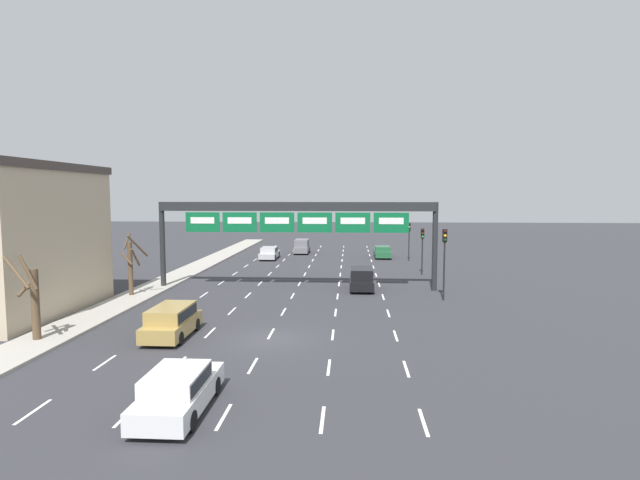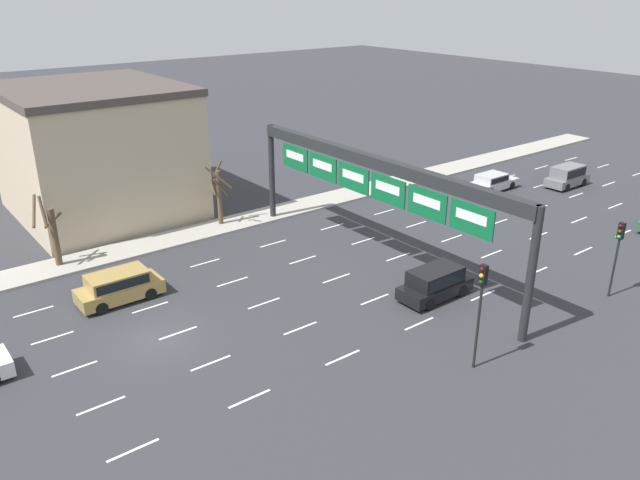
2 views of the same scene
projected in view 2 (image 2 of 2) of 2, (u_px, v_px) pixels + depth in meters
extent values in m
plane|color=#333338|center=(159.00, 340.00, 29.93)|extent=(220.00, 220.00, 0.00)
cube|color=#A8A399|center=(81.00, 262.00, 38.15)|extent=(2.80, 110.00, 0.15)
cube|color=white|center=(34.00, 312.00, 32.48)|extent=(0.12, 2.00, 0.01)
cube|color=white|center=(126.00, 285.00, 35.31)|extent=(0.12, 2.00, 0.01)
cube|color=white|center=(205.00, 263.00, 38.14)|extent=(0.12, 2.00, 0.01)
cube|color=white|center=(273.00, 244.00, 40.98)|extent=(0.12, 2.00, 0.01)
cube|color=white|center=(332.00, 227.00, 43.81)|extent=(0.12, 2.00, 0.01)
cube|color=white|center=(384.00, 212.00, 46.64)|extent=(0.12, 2.00, 0.01)
cube|color=white|center=(430.00, 199.00, 49.48)|extent=(0.12, 2.00, 0.01)
cube|color=white|center=(471.00, 187.00, 52.31)|extent=(0.12, 2.00, 0.01)
cube|color=white|center=(508.00, 177.00, 55.14)|extent=(0.12, 2.00, 0.01)
cube|color=white|center=(541.00, 167.00, 57.97)|extent=(0.12, 2.00, 0.01)
cube|color=white|center=(571.00, 159.00, 60.81)|extent=(0.12, 2.00, 0.01)
cube|color=white|center=(53.00, 338.00, 30.07)|extent=(0.12, 2.00, 0.01)
cube|color=white|center=(150.00, 307.00, 32.90)|extent=(0.12, 2.00, 0.01)
cube|color=white|center=(233.00, 282.00, 35.73)|extent=(0.12, 2.00, 0.01)
cube|color=white|center=(303.00, 260.00, 38.57)|extent=(0.12, 2.00, 0.01)
cube|color=white|center=(363.00, 241.00, 41.40)|extent=(0.12, 2.00, 0.01)
cube|color=white|center=(416.00, 224.00, 44.23)|extent=(0.12, 2.00, 0.01)
cube|color=white|center=(463.00, 210.00, 47.06)|extent=(0.12, 2.00, 0.01)
cube|color=white|center=(504.00, 197.00, 49.90)|extent=(0.12, 2.00, 0.01)
cube|color=white|center=(541.00, 186.00, 52.73)|extent=(0.12, 2.00, 0.01)
cube|color=white|center=(574.00, 175.00, 55.56)|extent=(0.12, 2.00, 0.01)
cube|color=white|center=(603.00, 166.00, 58.40)|extent=(0.12, 2.00, 0.01)
cube|color=white|center=(75.00, 369.00, 27.66)|extent=(0.12, 2.00, 0.01)
cube|color=white|center=(178.00, 333.00, 30.49)|extent=(0.12, 2.00, 0.01)
cube|color=white|center=(264.00, 303.00, 33.32)|extent=(0.12, 2.00, 0.01)
cube|color=white|center=(336.00, 278.00, 36.16)|extent=(0.12, 2.00, 0.01)
cube|color=white|center=(398.00, 257.00, 38.99)|extent=(0.12, 2.00, 0.01)
cube|color=white|center=(452.00, 238.00, 41.82)|extent=(0.12, 2.00, 0.01)
cube|color=white|center=(498.00, 222.00, 44.65)|extent=(0.12, 2.00, 0.01)
cube|color=white|center=(540.00, 208.00, 47.49)|extent=(0.12, 2.00, 0.01)
cube|color=white|center=(576.00, 195.00, 50.32)|extent=(0.12, 2.00, 0.01)
cube|color=white|center=(609.00, 184.00, 53.15)|extent=(0.12, 2.00, 0.01)
cube|color=white|center=(638.00, 174.00, 55.99)|extent=(0.12, 2.00, 0.01)
cube|color=white|center=(101.00, 406.00, 25.25)|extent=(0.12, 2.00, 0.01)
cube|color=white|center=(211.00, 363.00, 28.08)|extent=(0.12, 2.00, 0.01)
cube|color=white|center=(300.00, 328.00, 30.91)|extent=(0.12, 2.00, 0.01)
cube|color=white|center=(375.00, 299.00, 33.74)|extent=(0.12, 2.00, 0.01)
cube|color=white|center=(438.00, 275.00, 36.58)|extent=(0.12, 2.00, 0.01)
cube|color=white|center=(492.00, 254.00, 39.41)|extent=(0.12, 2.00, 0.01)
cube|color=white|center=(538.00, 236.00, 42.24)|extent=(0.12, 2.00, 0.01)
cube|color=white|center=(579.00, 220.00, 45.08)|extent=(0.12, 2.00, 0.01)
cube|color=white|center=(615.00, 206.00, 47.91)|extent=(0.12, 2.00, 0.01)
cube|color=white|center=(133.00, 450.00, 22.84)|extent=(0.12, 2.00, 0.01)
cube|color=white|center=(250.00, 399.00, 25.67)|extent=(0.12, 2.00, 0.01)
cube|color=white|center=(343.00, 357.00, 28.50)|extent=(0.12, 2.00, 0.01)
cube|color=white|center=(419.00, 324.00, 31.33)|extent=(0.12, 2.00, 0.01)
cube|color=white|center=(483.00, 295.00, 34.17)|extent=(0.12, 2.00, 0.01)
cube|color=white|center=(537.00, 272.00, 37.00)|extent=(0.12, 2.00, 0.01)
cube|color=white|center=(583.00, 251.00, 39.83)|extent=(0.12, 2.00, 0.01)
cube|color=white|center=(623.00, 233.00, 42.67)|extent=(0.12, 2.00, 0.01)
cylinder|color=#232628|center=(272.00, 173.00, 44.23)|extent=(0.41, 0.41, 6.83)
cylinder|color=#232628|center=(531.00, 276.00, 28.60)|extent=(0.41, 0.41, 6.83)
cube|color=#232628|center=(375.00, 162.00, 35.25)|extent=(21.40, 0.60, 0.70)
cube|color=#0C6033|center=(295.00, 158.00, 40.86)|extent=(2.68, 0.08, 1.53)
cube|color=white|center=(295.00, 156.00, 40.79)|extent=(1.87, 0.02, 0.49)
cube|color=#0C6033|center=(323.00, 167.00, 38.73)|extent=(2.68, 0.08, 1.53)
cube|color=white|center=(322.00, 165.00, 38.65)|extent=(1.87, 0.02, 0.49)
cube|color=#0C6033|center=(353.00, 178.00, 36.59)|extent=(2.68, 0.08, 1.53)
cube|color=white|center=(353.00, 176.00, 36.51)|extent=(1.87, 0.02, 0.49)
cube|color=#0C6033|center=(388.00, 190.00, 34.45)|extent=(2.68, 0.08, 1.53)
cube|color=white|center=(387.00, 188.00, 34.37)|extent=(1.87, 0.02, 0.49)
cube|color=#0C6033|center=(427.00, 204.00, 32.32)|extent=(2.68, 0.08, 1.53)
cube|color=white|center=(426.00, 202.00, 32.24)|extent=(1.87, 0.02, 0.49)
cube|color=#0C6033|center=(471.00, 219.00, 30.18)|extent=(2.68, 0.08, 1.53)
cube|color=white|center=(471.00, 217.00, 30.10)|extent=(1.87, 0.02, 0.49)
cube|color=#C6B293|center=(97.00, 154.00, 45.15)|extent=(13.07, 11.40, 8.83)
cube|color=#4C423D|center=(88.00, 88.00, 43.38)|extent=(13.33, 11.63, 0.50)
cube|color=black|center=(435.00, 288.00, 33.78)|extent=(1.80, 4.27, 0.68)
cube|color=black|center=(435.00, 276.00, 33.47)|extent=(1.66, 2.99, 0.82)
cube|color=black|center=(435.00, 276.00, 33.47)|extent=(1.70, 2.75, 0.59)
cylinder|color=black|center=(439.00, 280.00, 35.18)|extent=(0.22, 0.66, 0.66)
cylinder|color=black|center=(462.00, 291.00, 33.99)|extent=(0.22, 0.66, 0.66)
cylinder|color=black|center=(407.00, 293.00, 33.73)|extent=(0.22, 0.66, 0.66)
cylinder|color=black|center=(429.00, 304.00, 32.54)|extent=(0.22, 0.66, 0.66)
cube|color=#A88947|center=(120.00, 291.00, 33.45)|extent=(1.90, 4.44, 0.74)
cube|color=#A88947|center=(117.00, 279.00, 33.15)|extent=(1.74, 3.11, 0.70)
cube|color=black|center=(117.00, 279.00, 33.15)|extent=(1.78, 2.86, 0.51)
cylinder|color=black|center=(138.00, 282.00, 34.92)|extent=(0.22, 0.66, 0.66)
cylinder|color=black|center=(150.00, 294.00, 33.66)|extent=(0.22, 0.66, 0.66)
cylinder|color=black|center=(90.00, 296.00, 33.41)|extent=(0.22, 0.66, 0.66)
cylinder|color=black|center=(102.00, 308.00, 32.16)|extent=(0.22, 0.66, 0.66)
cube|color=slate|center=(567.00, 180.00, 52.36)|extent=(1.76, 4.13, 0.67)
cube|color=slate|center=(568.00, 171.00, 52.03)|extent=(1.62, 2.89, 0.91)
cube|color=black|center=(568.00, 171.00, 52.03)|extent=(1.65, 2.66, 0.65)
cylinder|color=black|center=(566.00, 178.00, 53.71)|extent=(0.22, 0.66, 0.66)
cylinder|color=black|center=(583.00, 182.00, 52.56)|extent=(0.22, 0.66, 0.66)
cylinder|color=black|center=(550.00, 183.00, 52.31)|extent=(0.22, 0.66, 0.66)
cylinder|color=black|center=(567.00, 188.00, 51.15)|extent=(0.22, 0.66, 0.66)
cube|color=#B7B7BC|center=(493.00, 184.00, 51.47)|extent=(1.83, 4.63, 0.60)
cube|color=#B7B7BC|center=(492.00, 178.00, 51.08)|extent=(1.68, 2.41, 0.60)
cube|color=black|center=(492.00, 178.00, 51.08)|extent=(1.72, 2.22, 0.43)
cylinder|color=black|center=(495.00, 181.00, 52.93)|extent=(0.22, 0.66, 0.66)
cylinder|color=black|center=(511.00, 185.00, 51.72)|extent=(0.22, 0.66, 0.66)
cylinder|color=black|center=(474.00, 187.00, 51.35)|extent=(0.22, 0.66, 0.66)
cylinder|color=black|center=(490.00, 192.00, 50.15)|extent=(0.22, 0.66, 0.66)
cylinder|color=black|center=(614.00, 268.00, 33.46)|extent=(0.12, 0.12, 3.39)
cube|color=black|center=(621.00, 231.00, 32.65)|extent=(0.30, 0.24, 0.90)
sphere|color=#3D0E0C|center=(621.00, 226.00, 32.46)|extent=(0.20, 0.20, 0.20)
sphere|color=#412F0C|center=(620.00, 231.00, 32.57)|extent=(0.20, 0.20, 0.20)
sphere|color=green|center=(619.00, 237.00, 32.69)|extent=(0.20, 0.20, 0.20)
cylinder|color=black|center=(478.00, 327.00, 27.02)|extent=(0.12, 0.12, 4.11)
cube|color=black|center=(483.00, 275.00, 26.06)|extent=(0.30, 0.24, 0.90)
sphere|color=#3D0E0C|center=(482.00, 269.00, 25.87)|extent=(0.20, 0.20, 0.20)
sphere|color=gold|center=(481.00, 276.00, 25.99)|extent=(0.20, 0.20, 0.20)
sphere|color=#0E3515|center=(481.00, 282.00, 26.10)|extent=(0.20, 0.20, 0.20)
cylinder|color=brown|center=(55.00, 237.00, 36.93)|extent=(0.40, 0.40, 3.56)
cylinder|color=brown|center=(43.00, 212.00, 36.08)|extent=(0.99, 0.23, 1.74)
cylinder|color=brown|center=(53.00, 220.00, 37.04)|extent=(0.55, 1.13, 1.00)
cylinder|color=brown|center=(34.00, 211.00, 36.06)|extent=(1.78, 0.88, 1.54)
cylinder|color=brown|center=(219.00, 197.00, 43.30)|extent=(0.33, 0.33, 3.84)
cylinder|color=brown|center=(221.00, 188.00, 42.63)|extent=(0.32, 1.01, 1.34)
cylinder|color=brown|center=(218.00, 169.00, 42.79)|extent=(0.45, 0.66, 1.18)
cylinder|color=brown|center=(218.00, 178.00, 41.90)|extent=(0.93, 1.66, 1.69)
cylinder|color=brown|center=(213.00, 188.00, 42.82)|extent=(0.99, 0.33, 0.94)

